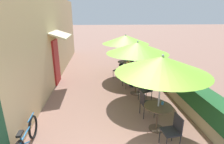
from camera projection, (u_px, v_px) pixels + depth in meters
cafe_facade_wall at (53, 39)px, 8.55m from camera, size 0.98×13.36×4.20m
planter_hedge at (156, 66)px, 9.51m from camera, size 0.60×12.36×1.01m
patio_table_near at (158, 112)px, 4.97m from camera, size 0.79×0.79×0.76m
patio_umbrella_near at (162, 65)px, 4.53m from camera, size 2.46×2.46×2.24m
cafe_chair_near_left at (173, 129)px, 4.31m from camera, size 0.44×0.44×0.87m
cafe_chair_near_right at (145, 102)px, 5.65m from camera, size 0.44×0.44×0.87m
coffee_cup_near at (162, 103)px, 4.98m from camera, size 0.07×0.07×0.09m
patio_table_mid at (136, 81)px, 7.31m from camera, size 0.79×0.79×0.76m
patio_umbrella_mid at (137, 48)px, 6.87m from camera, size 2.46×2.46×2.24m
cafe_chair_mid_left at (126, 77)px, 7.94m from camera, size 0.50×0.50×0.87m
seated_patron_mid_left at (129, 73)px, 7.93m from camera, size 0.48×0.42×1.25m
cafe_chair_mid_right at (147, 88)px, 6.70m from camera, size 0.50×0.50×0.87m
coffee_cup_mid at (134, 76)px, 7.24m from camera, size 0.07×0.07×0.09m
patio_table_far at (125, 65)px, 9.64m from camera, size 0.79×0.79×0.76m
patio_umbrella_far at (126, 39)px, 9.20m from camera, size 2.46×2.46×2.24m
cafe_chair_far_left at (130, 63)px, 10.28m from camera, size 0.56×0.56×0.87m
seated_patron_far_left at (132, 60)px, 10.17m from camera, size 0.51×0.50×1.25m
cafe_chair_far_right at (119, 69)px, 9.03m from camera, size 0.56×0.56×0.87m
bicycle_leaning at (26, 139)px, 4.23m from camera, size 0.12×1.63×0.71m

